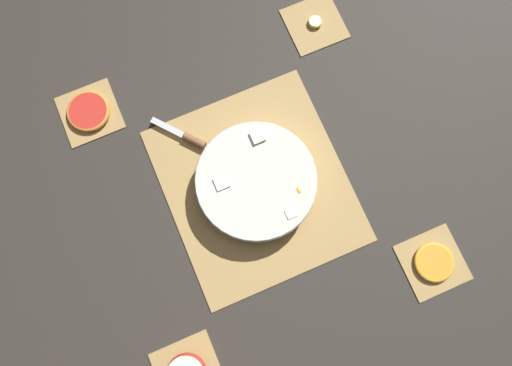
# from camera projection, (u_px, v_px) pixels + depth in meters

# --- Properties ---
(ground_plane) EXTENTS (6.00, 6.00, 0.00)m
(ground_plane) POSITION_uv_depth(u_px,v_px,m) (256.00, 186.00, 1.14)
(ground_plane) COLOR #2D2823
(bamboo_mat_center) EXTENTS (0.44, 0.40, 0.01)m
(bamboo_mat_center) POSITION_uv_depth(u_px,v_px,m) (256.00, 185.00, 1.13)
(bamboo_mat_center) COLOR #A8844C
(bamboo_mat_center) RESTS_ON ground_plane
(coaster_mat_near_left) EXTENTS (0.13, 0.13, 0.01)m
(coaster_mat_near_left) POSITION_uv_depth(u_px,v_px,m) (90.00, 113.00, 1.17)
(coaster_mat_near_left) COLOR #A8844C
(coaster_mat_near_left) RESTS_ON ground_plane
(coaster_mat_far_left) EXTENTS (0.13, 0.13, 0.01)m
(coaster_mat_far_left) POSITION_uv_depth(u_px,v_px,m) (315.00, 23.00, 1.21)
(coaster_mat_far_left) COLOR #A8844C
(coaster_mat_far_left) RESTS_ON ground_plane
(coaster_mat_far_right) EXTENTS (0.13, 0.13, 0.01)m
(coaster_mat_far_right) POSITION_uv_depth(u_px,v_px,m) (433.00, 263.00, 1.10)
(coaster_mat_far_right) COLOR #A8844C
(coaster_mat_far_right) RESTS_ON ground_plane
(fruit_salad_bowl) EXTENTS (0.27, 0.27, 0.06)m
(fruit_salad_bowl) POSITION_uv_depth(u_px,v_px,m) (256.00, 182.00, 1.10)
(fruit_salad_bowl) COLOR silver
(fruit_salad_bowl) RESTS_ON bamboo_mat_center
(paring_knife) EXTENTS (0.12, 0.10, 0.02)m
(paring_knife) POSITION_uv_depth(u_px,v_px,m) (191.00, 139.00, 1.14)
(paring_knife) COLOR silver
(paring_knife) RESTS_ON bamboo_mat_center
(orange_slice_whole) EXTENTS (0.09, 0.09, 0.01)m
(orange_slice_whole) POSITION_uv_depth(u_px,v_px,m) (434.00, 262.00, 1.09)
(orange_slice_whole) COLOR orange
(orange_slice_whole) RESTS_ON coaster_mat_far_right
(banana_coin_single) EXTENTS (0.03, 0.03, 0.01)m
(banana_coin_single) POSITION_uv_depth(u_px,v_px,m) (315.00, 22.00, 1.21)
(banana_coin_single) COLOR #F4EABC
(banana_coin_single) RESTS_ON coaster_mat_far_left
(grapefruit_slice) EXTENTS (0.10, 0.10, 0.01)m
(grapefruit_slice) POSITION_uv_depth(u_px,v_px,m) (88.00, 111.00, 1.16)
(grapefruit_slice) COLOR red
(grapefruit_slice) RESTS_ON coaster_mat_near_left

